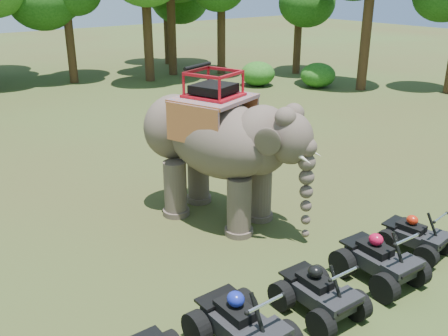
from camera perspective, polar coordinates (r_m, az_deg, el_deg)
The scene contains 13 objects.
ground at distance 12.07m, azimuth 3.54°, elevation -10.09°, with size 110.00×110.00×0.00m, color #47381E.
elephant at distance 13.14m, azimuth -0.79°, elevation 2.54°, with size 2.16×4.90×4.12m, color brown, non-canonical shape.
atv_1 at distance 9.08m, azimuth 2.00°, elevation -16.69°, with size 1.34×1.84×1.37m, color black, non-canonical shape.
atv_2 at distance 10.11m, azimuth 10.89°, elevation -13.17°, with size 1.22×1.67×1.24m, color black, non-canonical shape.
atv_3 at distance 11.41m, azimuth 17.45°, elevation -9.32°, with size 1.29×1.77×1.31m, color black, non-canonical shape.
atv_4 at distance 12.81m, azimuth 21.13°, elevation -6.72°, with size 1.13×1.55×1.15m, color black, non-canonical shape.
tree_1 at distance 32.41m, azimuth -17.39°, elevation 15.55°, with size 5.03×5.03×7.19m, color #195114, non-canonical shape.
tree_2 at distance 31.93m, azimuth -8.88°, elevation 17.97°, with size 6.45×6.45×9.21m, color #195114, non-canonical shape.
tree_3 at distance 34.03m, azimuth -0.32°, elevation 17.66°, with size 5.83×5.83×8.34m, color #195114, non-canonical shape.
tree_4 at distance 34.59m, azimuth 8.50°, elevation 16.08°, with size 4.64×4.64×6.63m, color #195114, non-canonical shape.
tree_5 at distance 30.05m, azimuth 16.17°, elevation 16.91°, with size 6.21×6.21×8.87m, color #195114, non-canonical shape.
tree_32 at distance 38.39m, azimuth -6.56°, elevation 16.95°, with size 4.92×4.92×7.03m, color #195114, non-canonical shape.
tree_37 at distance 33.92m, azimuth -6.09°, elevation 17.60°, with size 5.89×5.89×8.41m, color #195114, non-canonical shape.
Camera 1 is at (-6.89, -7.69, 6.26)m, focal length 40.00 mm.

